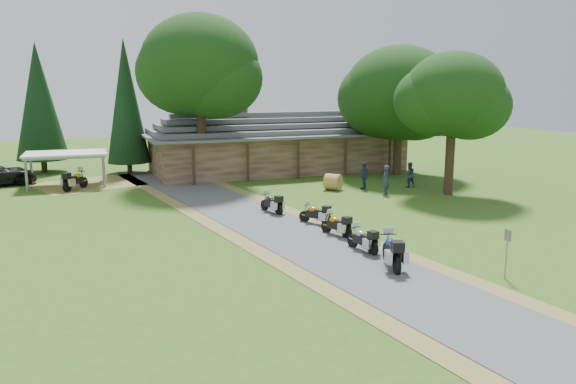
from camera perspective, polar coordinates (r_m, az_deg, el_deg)
name	(u,v)px	position (r m, az deg, el deg)	size (l,w,h in m)	color
ground	(346,261)	(22.99, 5.94, -7.00)	(120.00, 120.00, 0.00)	#355919
driveway	(297,238)	(26.26, 0.94, -4.66)	(46.00, 46.00, 0.00)	#49494C
lodge	(277,141)	(46.52, -1.08, 5.20)	(21.40, 9.40, 4.90)	brown
carport	(67,169)	(42.47, -21.56, 2.18)	(5.45, 3.64, 2.36)	silver
motorcycle_row_a	(392,249)	(22.30, 10.50, -5.75)	(2.11, 0.69, 1.44)	#172F9B
motorcycle_row_b	(363,238)	(24.22, 7.59, -4.66)	(1.72, 0.56, 1.17)	#96979D
motorcycle_row_c	(336,224)	(26.57, 4.95, -3.22)	(1.71, 0.56, 1.17)	#CE8300
motorcycle_row_d	(315,213)	(28.73, 2.80, -2.13)	(1.69, 0.55, 1.15)	#C86213
motorcycle_row_e	(271,202)	(31.18, -1.69, -1.04)	(1.76, 0.58, 1.21)	black
motorcycle_carport_a	(75,179)	(40.64, -20.81, 1.22)	(2.13, 0.69, 1.45)	#CCA604
person_a	(386,177)	(36.88, 9.88, 1.48)	(0.64, 0.46, 2.25)	navy
person_b	(409,173)	(39.78, 12.21, 1.94)	(0.58, 0.42, 2.06)	navy
person_c	(364,173)	(38.46, 7.72, 1.88)	(0.62, 0.45, 2.19)	navy
hay_bale	(333,182)	(38.09, 4.61, 1.02)	(1.10, 1.10, 1.00)	olive
sign_post	(506,254)	(22.13, 21.31, -5.88)	(0.34, 0.06, 1.87)	gray
oak_lodge_left	(200,88)	(41.49, -8.90, 10.41)	(8.49, 8.49, 13.59)	black
oak_lodge_right	(399,109)	(44.82, 11.20, 8.27)	(8.63, 8.63, 10.33)	black
oak_driveway	(452,114)	(37.41, 16.34, 7.63)	(6.32, 6.32, 10.40)	black
cedar_near	(126,106)	(46.57, -16.09, 8.35)	(3.35, 3.35, 10.66)	black
cedar_far	(39,108)	(49.45, -23.93, 7.81)	(4.04, 4.04, 10.39)	black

